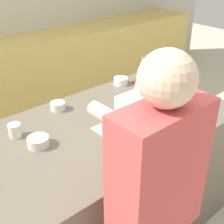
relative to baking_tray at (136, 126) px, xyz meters
The scene contains 11 objects.
kitchen_island 0.48m from the baking_tray, 127.25° to the left, with size 1.67×0.94×0.88m.
baking_tray is the anchor object (origin of this frame).
gingerbread_house 0.11m from the baking_tray, 22.02° to the left, with size 0.22×0.14×0.29m.
decorative_tree 0.41m from the baking_tray, 39.78° to the left, with size 0.13×0.13×0.32m.
candy_bowl_front_corner 0.64m from the baking_tray, 55.44° to the left, with size 0.11×0.11×0.05m.
candy_bowl_far_right 0.54m from the baking_tray, 115.05° to the left, with size 0.10×0.10×0.05m.
candy_bowl_center_rear 0.62m from the baking_tray, 20.45° to the left, with size 0.12×0.12×0.05m.
candy_bowl_far_left 0.57m from the baking_tray, 158.88° to the left, with size 0.12×0.12×0.05m.
cookbook 0.68m from the baking_tray, 36.81° to the left, with size 0.19×0.17×0.02m.
mug 0.70m from the baking_tray, 147.42° to the left, with size 0.07×0.07×0.08m.
person 0.64m from the baking_tray, 127.76° to the right, with size 0.41×0.51×1.56m.
Camera 1 is at (-1.04, -1.26, 1.85)m, focal length 50.00 mm.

